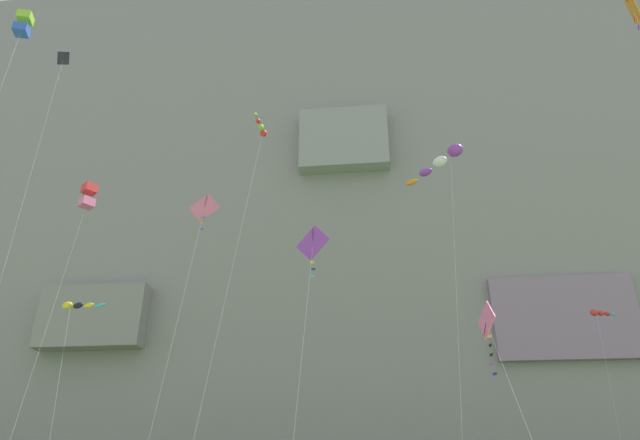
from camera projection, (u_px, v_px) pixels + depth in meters
cliff_face at (351, 227)px, 84.93m from camera, size 180.00×29.15×79.97m
kite_windsock_low_right at (441, 161)px, 44.12m from camera, size 4.73×9.20×28.03m
kite_box_front_field at (23, 25)px, 40.52m from camera, size 1.68×2.98×35.24m
kite_diamond_mid_center at (633, 10)px, 27.23m from camera, size 1.55×5.38×26.59m
kite_box_upper_right at (88, 196)px, 47.19m from camera, size 1.63×6.14×27.23m
kite_windsock_upper_mid at (261, 130)px, 43.04m from camera, size 2.61×6.33×29.35m
kite_diamond_mid_left at (312, 250)px, 31.07m from camera, size 2.16×2.05×17.16m
kite_windsock_near_cliff at (77, 306)px, 42.36m from camera, size 4.16×4.24×16.81m
kite_diamond_mid_right at (57, 81)px, 42.66m from camera, size 0.74×2.13×35.09m
kite_diamond_upper_left at (203, 213)px, 42.05m from camera, size 2.22×4.94×24.16m
kite_windsock_high_right at (600, 314)px, 48.81m from camera, size 3.99×4.73×18.02m
kite_diamond_far_left at (488, 325)px, 26.75m from camera, size 2.03×4.58×12.13m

